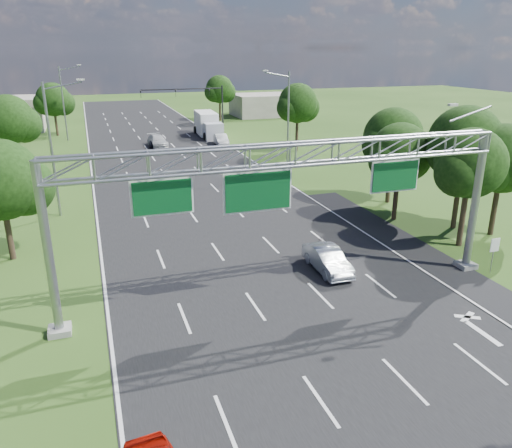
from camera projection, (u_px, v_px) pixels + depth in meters
name	position (u px, v px, depth m)	size (l,w,h in m)	color
ground	(205.00, 202.00, 42.08)	(220.00, 220.00, 0.00)	#264414
road	(205.00, 202.00, 42.08)	(18.00, 180.00, 0.02)	black
road_flare	(426.00, 257.00, 30.88)	(3.00, 30.00, 0.02)	black
sign_gantry	(294.00, 167.00, 23.81)	(23.50, 1.00, 9.56)	gray
regulatory_sign	(494.00, 248.00, 28.34)	(0.60, 0.08, 2.10)	gray
traffic_signal	(199.00, 99.00, 73.88)	(12.21, 0.24, 7.00)	black
streetlight_l_near	(53.00, 144.00, 36.81)	(2.97, 0.22, 10.16)	gray
streetlight_l_far	(64.00, 100.00, 68.06)	(2.97, 0.22, 10.16)	gray
streetlight_r_mid	(287.00, 115.00, 52.57)	(2.97, 0.22, 10.16)	gray
tree_cluster_right	(443.00, 152.00, 35.13)	(9.91, 14.60, 8.68)	#2D2116
tree_verge_la	(2.00, 184.00, 29.18)	(5.76, 4.80, 7.40)	#2D2116
tree_verge_lb	(10.00, 122.00, 48.89)	(5.76, 4.80, 8.06)	#2D2116
tree_verge_lc	(54.00, 101.00, 72.27)	(5.76, 4.80, 7.62)	#2D2116
tree_verge_rd	(298.00, 105.00, 61.17)	(5.76, 4.80, 8.28)	#2D2116
tree_verge_re	(220.00, 91.00, 87.51)	(5.76, 4.80, 7.84)	#2D2116
building_right	(265.00, 105.00, 95.11)	(12.00, 9.00, 4.00)	gray
silver_sedan	(327.00, 260.00, 28.83)	(1.48, 4.23, 1.39)	#B6BDC3
car_queue_a	(158.00, 141.00, 65.52)	(2.03, 5.00, 1.45)	#BDBDBD
car_queue_b	(156.00, 142.00, 65.62)	(1.94, 4.21, 1.17)	black
car_queue_d	(221.00, 140.00, 66.42)	(1.51, 4.34, 1.43)	beige
box_truck	(208.00, 125.00, 72.90)	(2.95, 9.09, 3.40)	white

